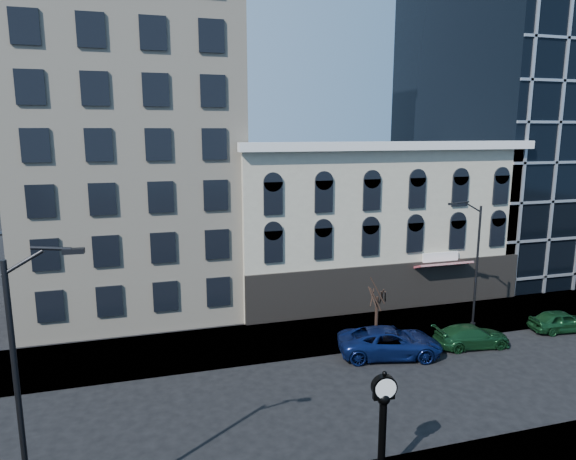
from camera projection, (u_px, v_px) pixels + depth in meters
name	position (u px, v px, depth m)	size (l,w,h in m)	color
ground	(272.00, 410.00, 24.73)	(160.00, 160.00, 0.00)	black
sidewalk_far	(240.00, 344.00, 32.25)	(160.00, 6.00, 0.12)	gray
cream_tower	(123.00, 45.00, 37.14)	(15.90, 15.40, 42.50)	beige
victorian_row	(364.00, 221.00, 41.88)	(22.60, 11.19, 12.50)	beige
glass_office	(531.00, 123.00, 50.62)	(20.00, 20.15, 28.00)	black
street_clock	(382.00, 431.00, 19.35)	(1.00, 1.00, 4.42)	black
street_lamp_near	(37.00, 321.00, 15.15)	(2.60, 0.47, 10.04)	black
street_lamp_far	(470.00, 232.00, 33.36)	(2.26, 0.73, 8.83)	black
bare_tree_far	(377.00, 289.00, 32.89)	(2.44, 2.44, 4.20)	black
car_far_a	(390.00, 342.00, 30.54)	(2.84, 6.15, 1.71)	#0C194C
car_far_b	(472.00, 336.00, 31.87)	(1.92, 4.73, 1.37)	#143F1E
car_far_c	(561.00, 321.00, 34.31)	(1.70, 4.22, 1.44)	#143F1E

